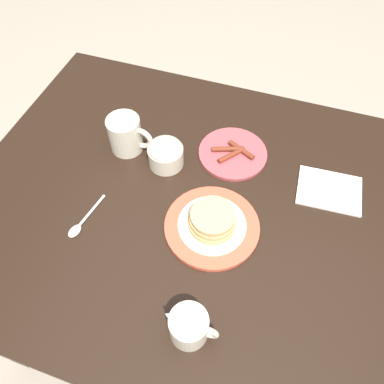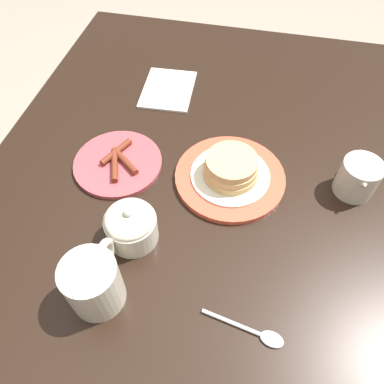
% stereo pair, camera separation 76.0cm
% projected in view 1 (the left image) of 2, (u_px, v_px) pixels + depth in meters
% --- Properties ---
extents(ground_plane, '(8.00, 8.00, 0.00)m').
position_uv_depth(ground_plane, '(201.00, 301.00, 1.56)').
color(ground_plane, gray).
extents(dining_table, '(1.27, 0.95, 0.73)m').
position_uv_depth(dining_table, '(206.00, 228.00, 1.05)').
color(dining_table, black).
rests_on(dining_table, ground_plane).
extents(pancake_plate, '(0.23, 0.23, 0.06)m').
position_uv_depth(pancake_plate, '(212.00, 223.00, 0.90)').
color(pancake_plate, '#DB5138').
rests_on(pancake_plate, dining_table).
extents(side_plate_bacon, '(0.19, 0.19, 0.02)m').
position_uv_depth(side_plate_bacon, '(233.00, 153.00, 1.05)').
color(side_plate_bacon, '#B2474C').
rests_on(side_plate_bacon, dining_table).
extents(coffee_mug, '(0.13, 0.09, 0.10)m').
position_uv_depth(coffee_mug, '(126.00, 134.00, 1.03)').
color(coffee_mug, beige).
rests_on(coffee_mug, dining_table).
extents(creamer_pitcher, '(0.12, 0.08, 0.09)m').
position_uv_depth(creamer_pitcher, '(188.00, 326.00, 0.74)').
color(creamer_pitcher, beige).
rests_on(creamer_pitcher, dining_table).
extents(sugar_bowl, '(0.10, 0.10, 0.09)m').
position_uv_depth(sugar_bowl, '(166.00, 153.00, 1.01)').
color(sugar_bowl, beige).
rests_on(sugar_bowl, dining_table).
extents(napkin, '(0.17, 0.14, 0.01)m').
position_uv_depth(napkin, '(329.00, 190.00, 0.98)').
color(napkin, silver).
rests_on(napkin, dining_table).
extents(spoon, '(0.04, 0.14, 0.01)m').
position_uv_depth(spoon, '(81.00, 223.00, 0.92)').
color(spoon, silver).
rests_on(spoon, dining_table).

